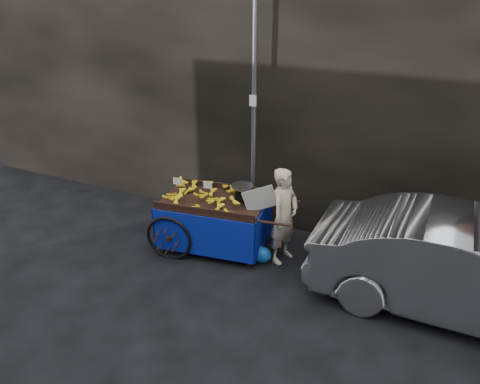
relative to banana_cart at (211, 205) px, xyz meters
The scene contains 7 objects.
ground 0.91m from the banana_cart, 77.72° to the right, with size 80.00×80.00×0.00m, color black.
building_wall 2.79m from the banana_cart, 77.14° to the left, with size 13.50×2.00×5.00m.
street_pole 1.54m from the banana_cart, 64.88° to the left, with size 0.12×0.10×4.00m.
banana_cart is the anchor object (origin of this frame).
vendor 1.26m from the banana_cart, ahead, with size 0.90×0.66×1.60m.
plastic_bag 1.18m from the banana_cart, ahead, with size 0.31×0.25×0.28m, color blue.
parked_car 3.97m from the banana_cart, ahead, with size 1.47×4.23×1.39m, color silver.
Camera 1 is at (3.26, -5.66, 4.28)m, focal length 35.00 mm.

